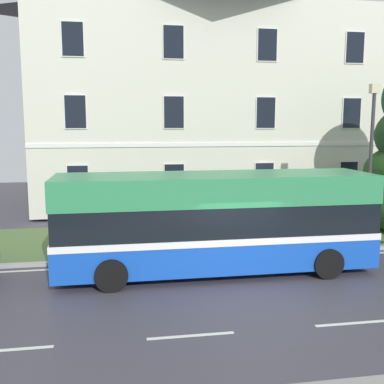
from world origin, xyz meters
TOP-DOWN VIEW (x-y plane):
  - ground_plane at (0.00, 1.03)m, footprint 60.00×56.00m
  - georgian_townhouse at (1.72, 16.65)m, footprint 19.52×10.62m
  - iron_verge_railing at (1.72, 4.40)m, footprint 13.15×0.04m
  - single_decker_bus at (-0.47, 2.54)m, footprint 10.10×2.77m
  - street_lamp_post at (6.43, 5.25)m, footprint 0.36×0.24m
  - litter_bin at (2.93, 4.99)m, footprint 0.55×0.55m

SIDE VIEW (x-z plane):
  - ground_plane at x=0.00m, z-range -0.11..0.07m
  - iron_verge_railing at x=1.72m, z-range 0.14..1.11m
  - litter_bin at x=2.93m, z-range 0.12..1.35m
  - single_decker_bus at x=-0.47m, z-range 0.08..3.28m
  - street_lamp_post at x=6.43m, z-range 0.60..6.79m
  - georgian_townhouse at x=1.72m, z-range 0.15..12.64m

